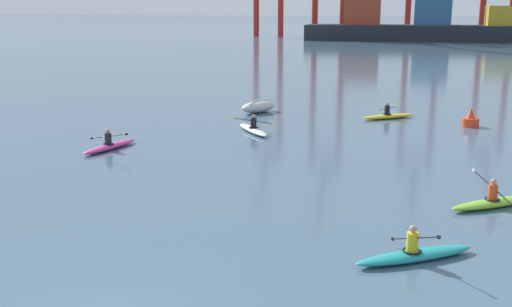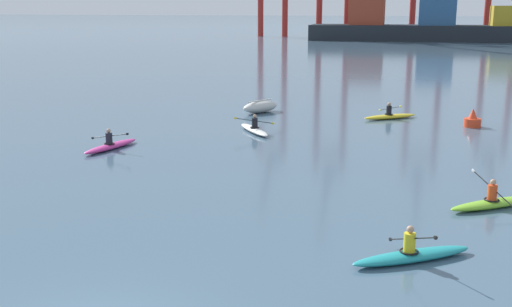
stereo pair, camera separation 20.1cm
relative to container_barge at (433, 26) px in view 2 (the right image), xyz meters
name	(u,v)px [view 2 (the right image)]	position (x,y,z in m)	size (l,w,h in m)	color
container_barge	(433,26)	(0.00, 0.00, 0.00)	(45.95, 8.56, 8.10)	#1E2328
capsized_dinghy	(260,107)	(-12.52, -84.00, -2.31)	(2.34, 2.78, 0.76)	beige
channel_buoy	(473,120)	(-0.38, -85.74, -2.30)	(0.90, 0.90, 1.00)	red
kayak_lime	(493,202)	(-0.96, -99.98, -2.49)	(3.10, 2.49, 1.06)	#7ABC2D
kayak_magenta	(111,145)	(-16.82, -95.26, -2.49)	(2.19, 3.44, 0.95)	#C13384
kayak_yellow	(390,116)	(-4.76, -84.33, -2.49)	(3.12, 2.46, 0.95)	yellow
kayak_teal	(412,254)	(-3.51, -105.04, -2.49)	(3.18, 2.36, 1.08)	teal
kayak_white	(254,129)	(-11.41, -90.00, -2.49)	(2.46, 3.12, 0.95)	silver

